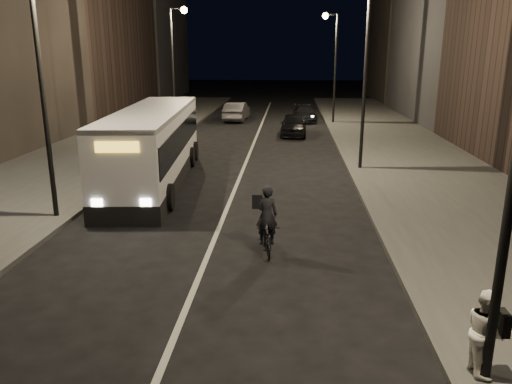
% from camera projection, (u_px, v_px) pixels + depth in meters
% --- Properties ---
extents(ground, '(180.00, 180.00, 0.00)m').
position_uv_depth(ground, '(200.00, 275.00, 12.69)').
color(ground, black).
rests_on(ground, ground).
extents(sidewalk_right, '(7.00, 70.00, 0.16)m').
position_uv_depth(sidewalk_right, '(412.00, 161.00, 25.55)').
color(sidewalk_right, '#383835').
rests_on(sidewalk_right, ground).
extents(sidewalk_left, '(7.00, 70.00, 0.16)m').
position_uv_depth(sidewalk_left, '(89.00, 156.00, 26.67)').
color(sidewalk_left, '#383835').
rests_on(sidewalk_left, ground).
extents(streetlight_right_near, '(1.20, 0.44, 8.12)m').
position_uv_depth(streetlight_right_near, '(511.00, 61.00, 7.04)').
color(streetlight_right_near, black).
rests_on(streetlight_right_near, sidewalk_right).
extents(streetlight_right_mid, '(1.20, 0.44, 8.12)m').
position_uv_depth(streetlight_right_mid, '(360.00, 55.00, 22.41)').
color(streetlight_right_mid, black).
rests_on(streetlight_right_mid, sidewalk_right).
extents(streetlight_right_far, '(1.20, 0.44, 8.12)m').
position_uv_depth(streetlight_right_far, '(332.00, 53.00, 37.77)').
color(streetlight_right_far, black).
rests_on(streetlight_right_far, sidewalk_right).
extents(streetlight_left_near, '(1.20, 0.44, 8.12)m').
position_uv_depth(streetlight_left_near, '(47.00, 56.00, 15.43)').
color(streetlight_left_near, black).
rests_on(streetlight_left_near, sidewalk_left).
extents(streetlight_left_far, '(1.20, 0.44, 8.12)m').
position_uv_depth(streetlight_left_far, '(176.00, 54.00, 32.71)').
color(streetlight_left_far, black).
rests_on(streetlight_left_far, sidewalk_left).
extents(city_bus, '(3.48, 11.88, 3.16)m').
position_uv_depth(city_bus, '(154.00, 143.00, 21.37)').
color(city_bus, silver).
rests_on(city_bus, ground).
extents(cyclist_on_bicycle, '(0.87, 1.83, 2.02)m').
position_uv_depth(cyclist_on_bicycle, '(267.00, 231.00, 13.91)').
color(cyclist_on_bicycle, black).
rests_on(cyclist_on_bicycle, ground).
extents(pedestrian_woman, '(0.59, 0.75, 1.52)m').
position_uv_depth(pedestrian_woman, '(485.00, 331.00, 8.45)').
color(pedestrian_woman, white).
rests_on(pedestrian_woman, sidewalk_right).
extents(car_near, '(1.80, 4.30, 1.45)m').
position_uv_depth(car_near, '(293.00, 125.00, 33.71)').
color(car_near, black).
rests_on(car_near, ground).
extents(car_mid, '(1.85, 4.69, 1.52)m').
position_uv_depth(car_mid, '(237.00, 111.00, 40.84)').
color(car_mid, '#333436').
rests_on(car_mid, ground).
extents(car_far, '(2.01, 4.45, 1.26)m').
position_uv_depth(car_far, '(305.00, 113.00, 40.57)').
color(car_far, black).
rests_on(car_far, ground).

